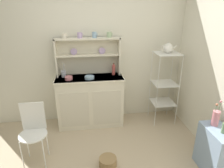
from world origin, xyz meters
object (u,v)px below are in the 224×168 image
hutch_shelf_unit (88,53)px  wire_chair (33,128)px  porcelain_teapot (168,48)px  utensil_jar (64,74)px  floor_basket (108,162)px  oil_bottle (224,128)px  side_shelf_blue (215,151)px  cup_cream_0 (64,36)px  flower_vase (216,117)px  hutch_cabinet (90,100)px  bakers_rack (165,80)px  bowl_mixing_large (69,78)px  jam_bottle (114,70)px

hutch_shelf_unit → wire_chair: hutch_shelf_unit is taller
porcelain_teapot → utensil_jar: bearing=175.0°
floor_basket → oil_bottle: bearing=-13.0°
wire_chair → porcelain_teapot: size_ratio=3.38×
side_shelf_blue → cup_cream_0: size_ratio=7.07×
flower_vase → side_shelf_blue: bearing=-90.1°
wire_chair → utensil_jar: size_ratio=3.43×
hutch_shelf_unit → side_shelf_blue: hutch_shelf_unit is taller
hutch_cabinet → bakers_rack: size_ratio=0.90×
hutch_shelf_unit → bakers_rack: (1.31, -0.24, -0.46)m
bowl_mixing_large → porcelain_teapot: porcelain_teapot is taller
hutch_shelf_unit → wire_chair: size_ratio=1.26×
hutch_cabinet → floor_basket: bearing=-81.0°
jam_bottle → floor_basket: bearing=-101.9°
hutch_cabinet → floor_basket: size_ratio=4.86×
utensil_jar → flower_vase: (1.94, -1.32, -0.23)m
utensil_jar → flower_vase: utensil_jar is taller
wire_chair → cup_cream_0: size_ratio=9.83×
hutch_shelf_unit → utensil_jar: (-0.42, -0.09, -0.32)m
utensil_jar → oil_bottle: utensil_jar is taller
wire_chair → oil_bottle: (2.29, -0.57, 0.17)m
wire_chair → hutch_shelf_unit: bearing=70.0°
bowl_mixing_large → bakers_rack: bearing=0.0°
flower_vase → oil_bottle: bearing=-90.1°
jam_bottle → porcelain_teapot: porcelain_teapot is taller
side_shelf_blue → bakers_rack: bearing=99.1°
bowl_mixing_large → flower_vase: bearing=-32.3°
floor_basket → bowl_mixing_large: bearing=116.4°
hutch_cabinet → jam_bottle: size_ratio=5.47×
jam_bottle → flower_vase: bearing=-50.6°
floor_basket → side_shelf_blue: bearing=-11.0°
bakers_rack → flower_vase: bakers_rack is taller
bowl_mixing_large → utensil_jar: size_ratio=0.51×
side_shelf_blue → floor_basket: side_shelf_blue is taller
bakers_rack → bowl_mixing_large: (-1.64, -0.00, 0.12)m
wire_chair → jam_bottle: (1.20, 0.93, 0.46)m
wire_chair → cup_cream_0: 1.48m
porcelain_teapot → oil_bottle: 1.51m
wire_chair → floor_basket: size_ratio=3.60×
floor_basket → utensil_jar: utensil_jar is taller
flower_vase → cup_cream_0: bearing=144.0°
hutch_shelf_unit → utensil_jar: size_ratio=4.33×
hutch_cabinet → wire_chair: (-0.78, -0.84, 0.06)m
side_shelf_blue → oil_bottle: bearing=-90.0°
oil_bottle → porcelain_teapot: bearing=98.9°
hutch_shelf_unit → wire_chair: bearing=-127.8°
cup_cream_0 → hutch_cabinet: bearing=-18.7°
oil_bottle → jam_bottle: bearing=126.1°
jam_bottle → side_shelf_blue: bearing=-53.0°
porcelain_teapot → oil_bottle: bearing=-81.1°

